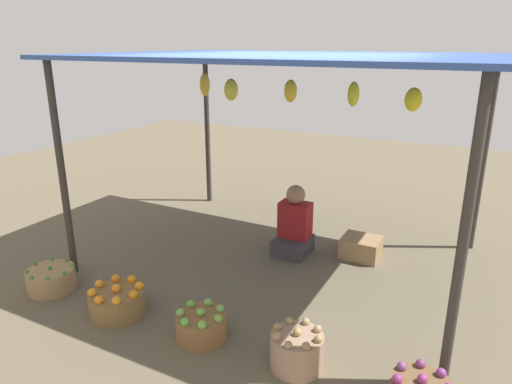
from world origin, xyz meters
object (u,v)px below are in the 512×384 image
Objects in this scene: vendor_person at (294,227)px; basket_green_apples at (201,325)px; basket_oranges at (117,301)px; wooden_crate_near_vendor at (361,247)px; basket_potatoes at (297,350)px; basket_green_chilies at (51,279)px.

vendor_person is 1.82m from basket_green_apples.
wooden_crate_near_vendor is at bearing 52.79° from basket_oranges.
wooden_crate_near_vendor is (0.73, 2.03, 0.00)m from basket_green_apples.
basket_green_apples is at bearing -177.69° from basket_potatoes.
vendor_person is 1.75× the size of basket_green_chilies.
basket_oranges is (-0.87, -1.86, -0.18)m from vendor_person.
basket_green_apples is 2.16m from wooden_crate_near_vendor.
basket_potatoes reaches higher than basket_green_apples.
vendor_person is 1.62× the size of basket_oranges.
basket_green_chilies is at bearing -178.54° from basket_potatoes.
vendor_person is 1.92× the size of wooden_crate_near_vendor.
basket_oranges is 1.19× the size of basket_green_apples.
vendor_person reaches higher than basket_oranges.
basket_green_apples reaches higher than basket_green_chilies.
wooden_crate_near_vendor is (2.42, 2.06, 0.01)m from basket_green_chilies.
basket_green_apples is 0.81m from basket_potatoes.
wooden_crate_near_vendor is at bearing 40.37° from basket_green_chilies.
basket_oranges is at bearing -0.88° from basket_green_chilies.
basket_potatoes is (2.51, 0.06, 0.03)m from basket_green_chilies.
basket_green_apples is (-0.02, -1.81, -0.19)m from vendor_person.
basket_oranges is 0.85m from basket_green_apples.
vendor_person is at bearing 64.91° from basket_oranges.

